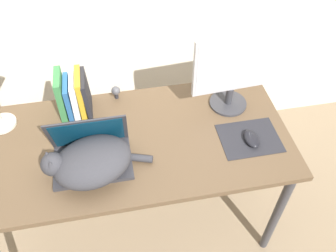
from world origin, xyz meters
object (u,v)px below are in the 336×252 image
Objects in this scene: external_monitor at (234,71)px; webcam at (116,91)px; laptop at (92,153)px; cat at (90,162)px; book_row at (74,95)px; computer_mouse at (252,138)px.

external_monitor reaches higher than webcam.
laptop is 4.67× the size of webcam.
book_row reaches higher than cat.
external_monitor is at bearing 23.05° from cat.
webcam is at bearing 15.67° from book_row.
cat is at bearing -81.54° from book_row.
external_monitor is 0.58m from webcam.
computer_mouse is (0.70, -0.02, -0.03)m from laptop.
cat reaches higher than computer_mouse.
external_monitor is at bearing 97.27° from computer_mouse.
computer_mouse is 1.51× the size of webcam.
cat is 0.39m from book_row.
book_row is at bearing 98.46° from cat.
computer_mouse is (0.71, 0.04, -0.06)m from cat.
laptop is at bearing 86.25° from cat.
external_monitor is (0.68, 0.29, 0.14)m from cat.
laptop is at bearing -161.52° from external_monitor.
external_monitor is at bearing 18.48° from laptop.
laptop is 0.07m from cat.
webcam is (0.14, 0.44, -0.03)m from cat.
book_row reaches higher than computer_mouse.
book_row is (-0.77, 0.34, 0.08)m from computer_mouse.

